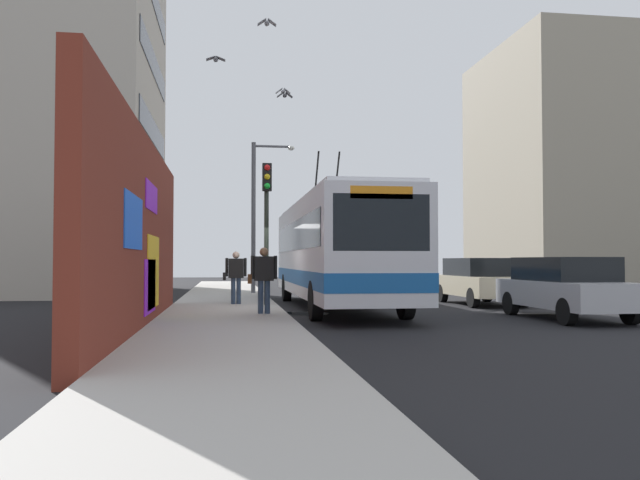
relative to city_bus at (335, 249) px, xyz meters
name	(u,v)px	position (x,y,z in m)	size (l,w,h in m)	color
ground_plane	(280,312)	(-1.10, 1.80, -1.86)	(80.00, 80.00, 0.00)	black
sidewalk_slab	(225,310)	(-1.10, 3.40, -1.79)	(48.00, 3.20, 0.15)	#ADA8A0
graffiti_wall	(141,234)	(-5.72, 5.15, 0.20)	(12.77, 0.32, 4.13)	maroon
building_far_left	(62,106)	(11.30, 11.00, 6.81)	(11.81, 8.36, 17.34)	#B2A899
building_far_right	(558,168)	(14.11, -15.20, 4.87)	(10.44, 7.36, 13.45)	#9E937F
city_bus	(335,249)	(0.00, 0.00, 0.00)	(12.32, 2.59, 5.13)	silver
parked_car_silver	(565,286)	(-4.44, -5.20, -1.03)	(4.47, 1.82, 1.58)	#B7B7BC
parked_car_champagne	(480,280)	(1.13, -5.20, -1.03)	(4.42, 1.90, 1.58)	#C6B793
pedestrian_midblock	(236,273)	(0.37, 3.07, -0.76)	(0.22, 0.73, 1.63)	#2D3F59
pedestrian_at_curb	(264,275)	(-3.39, 2.41, -0.73)	(0.22, 0.75, 1.68)	#2D3F59
traffic_light	(267,209)	(-0.23, 2.15, 1.19)	(0.49, 0.28, 4.32)	#2D382D
street_lamp	(259,206)	(7.27, 2.04, 1.95)	(0.44, 1.81, 6.33)	#4C4C51
flying_pigeons	(264,70)	(0.11, 2.22, 5.58)	(4.78, 2.79, 1.34)	gray
curbside_puddle	(303,314)	(-1.74, 1.20, -1.86)	(1.43, 1.43, 0.00)	black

